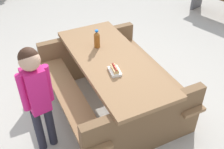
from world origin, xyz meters
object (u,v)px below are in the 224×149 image
object	(u,v)px
soda_bottle	(97,39)
picnic_table	(112,80)
child_in_coat	(36,90)
hotdog_tray	(115,70)

from	to	relation	value
soda_bottle	picnic_table	bearing A→B (deg)	5.35
picnic_table	soda_bottle	world-z (taller)	soda_bottle
picnic_table	child_in_coat	xyz separation A→B (m)	(0.20, -0.94, 0.38)
soda_bottle	child_in_coat	bearing A→B (deg)	-59.83
hotdog_tray	child_in_coat	xyz separation A→B (m)	(-0.03, -0.84, 0.04)
picnic_table	soda_bottle	xyz separation A→B (m)	(-0.33, -0.03, 0.41)
hotdog_tray	child_in_coat	distance (m)	0.85
hotdog_tray	soda_bottle	bearing A→B (deg)	173.27
soda_bottle	child_in_coat	distance (m)	1.05
child_in_coat	hotdog_tray	bearing A→B (deg)	87.80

